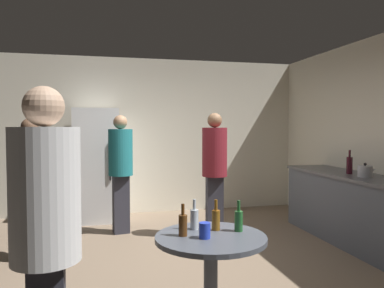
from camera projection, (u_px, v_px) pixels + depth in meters
The scene contains 16 objects.
ground_plane at pixel (184, 268), 4.14m from camera, with size 5.20×5.20×0.10m, color #7A6651.
wall_back at pixel (153, 136), 6.63m from camera, with size 5.32×0.06×2.70m, color silver.
refrigerator at pixel (97, 165), 6.01m from camera, with size 0.70×0.68×1.80m.
kitchen_counter at pixel (349, 208), 4.91m from camera, with size 0.64×2.22×0.90m.
kettle at pixel (365, 171), 4.53m from camera, with size 0.24×0.17×0.18m.
wine_bottle_on_counter at pixel (349, 165), 4.86m from camera, with size 0.08×0.08×0.31m.
foreground_table at pixel (211, 250), 2.68m from camera, with size 0.80×0.80×0.73m.
beer_bottle_amber at pixel (216, 219), 2.81m from camera, with size 0.06×0.06×0.23m.
beer_bottle_brown at pixel (183, 224), 2.66m from camera, with size 0.06×0.06×0.23m.
beer_bottle_green at pixel (239, 220), 2.78m from camera, with size 0.06×0.06×0.23m.
beer_bottle_clear at pixel (194, 218), 2.83m from camera, with size 0.06×0.06×0.23m.
plastic_cup_blue at pixel (205, 230), 2.61m from camera, with size 0.08×0.08×0.11m, color blue.
person_in_maroon_shirt at pixel (215, 165), 5.11m from camera, with size 0.37×0.37×1.70m.
person_in_white_shirt at pixel (46, 229), 1.86m from camera, with size 0.36×0.36×1.71m.
person_in_teal_shirt at pixel (121, 164), 5.29m from camera, with size 0.39×0.39×1.67m.
person_in_navy_shirt at pixel (31, 178), 4.22m from camera, with size 0.48×0.48×1.61m.
Camera 1 is at (-0.84, -3.98, 1.51)m, focal length 35.06 mm.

